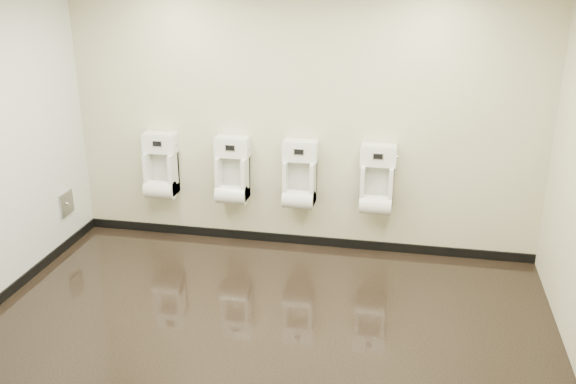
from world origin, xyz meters
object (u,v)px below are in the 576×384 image
access_panel (66,204)px  urinal_3 (377,185)px  urinal_2 (300,180)px  urinal_0 (161,171)px  urinal_1 (232,175)px

access_panel → urinal_3: size_ratio=0.36×
urinal_2 → urinal_3: same height
urinal_0 → urinal_2: same height
urinal_0 → access_panel: bearing=-155.7°
access_panel → urinal_2: urinal_2 is taller
access_panel → urinal_1: bearing=13.6°
urinal_2 → urinal_1: bearing=180.0°
urinal_1 → urinal_2: bearing=0.0°
access_panel → urinal_2: 2.55m
urinal_1 → urinal_2: (0.74, 0.00, 0.00)m
urinal_1 → urinal_2: 0.74m
urinal_0 → urinal_1: same height
urinal_1 → urinal_2: same height
access_panel → urinal_0: bearing=24.3°
access_panel → urinal_0: (0.94, 0.43, 0.30)m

